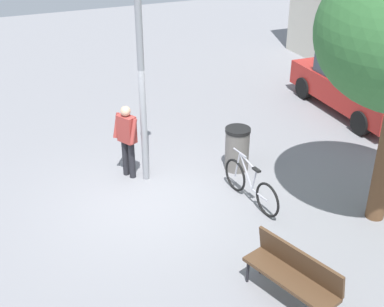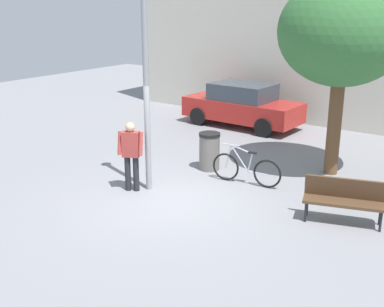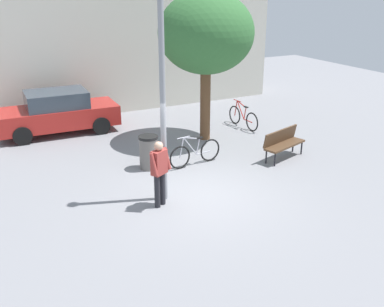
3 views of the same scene
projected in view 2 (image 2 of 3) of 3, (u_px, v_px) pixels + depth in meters
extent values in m
plane|color=gray|center=(171.00, 200.00, 11.06)|extent=(36.00, 36.00, 0.00)
cube|color=beige|center=(331.00, 37.00, 17.49)|extent=(16.19, 2.00, 6.17)
cylinder|color=gray|center=(146.00, 86.00, 10.95)|extent=(0.14, 0.14, 4.98)
cylinder|color=#232328|center=(136.00, 174.00, 11.47)|extent=(0.14, 0.14, 0.85)
cylinder|color=#232328|center=(128.00, 173.00, 11.49)|extent=(0.14, 0.14, 0.85)
cube|color=#9E3833|center=(131.00, 144.00, 11.26)|extent=(0.46, 0.38, 0.60)
sphere|color=tan|center=(130.00, 127.00, 11.14)|extent=(0.22, 0.22, 0.22)
cylinder|color=#9E3833|center=(141.00, 144.00, 11.17)|extent=(0.19, 0.24, 0.55)
cylinder|color=#9E3833|center=(120.00, 143.00, 11.24)|extent=(0.19, 0.24, 0.55)
cube|color=#513823|center=(344.00, 203.00, 9.75)|extent=(1.66, 0.89, 0.06)
cube|color=#513823|center=(345.00, 188.00, 9.84)|extent=(1.57, 0.59, 0.44)
cylinder|color=black|center=(381.00, 222.00, 9.46)|extent=(0.05, 0.05, 0.42)
cylinder|color=black|center=(306.00, 212.00, 9.89)|extent=(0.05, 0.05, 0.42)
cylinder|color=black|center=(380.00, 215.00, 9.75)|extent=(0.05, 0.05, 0.42)
cylinder|color=black|center=(307.00, 206.00, 10.18)|extent=(0.05, 0.05, 0.42)
cylinder|color=brown|center=(334.00, 126.00, 12.39)|extent=(0.35, 0.35, 2.53)
ellipsoid|color=#336A34|center=(343.00, 31.00, 11.68)|extent=(3.14, 3.14, 2.67)
torus|color=black|center=(226.00, 167.00, 12.16)|extent=(0.71, 0.14, 0.71)
torus|color=black|center=(267.00, 174.00, 11.66)|extent=(0.71, 0.14, 0.71)
cylinder|color=#ADADB7|center=(239.00, 158.00, 11.91)|extent=(0.50, 0.10, 0.64)
cylinder|color=#ADADB7|center=(242.00, 149.00, 11.82)|extent=(0.58, 0.11, 0.18)
cylinder|color=#ADADB7|center=(250.00, 163.00, 11.80)|extent=(0.14, 0.05, 0.48)
cylinder|color=#ADADB7|center=(257.00, 173.00, 11.78)|extent=(0.50, 0.10, 0.04)
cylinder|color=#ADADB7|center=(228.00, 156.00, 12.04)|extent=(0.17, 0.06, 0.63)
cube|color=black|center=(252.00, 153.00, 11.70)|extent=(0.21, 0.10, 0.04)
cylinder|color=#ADADB7|center=(231.00, 145.00, 11.92)|extent=(0.44, 0.08, 0.03)
cube|color=#AD231E|center=(242.00, 109.00, 17.38)|extent=(4.26, 1.84, 0.70)
cube|color=#333D47|center=(243.00, 92.00, 17.19)|extent=(2.15, 1.64, 0.60)
cylinder|color=black|center=(286.00, 119.00, 17.30)|extent=(0.65, 0.24, 0.64)
cylinder|color=black|center=(264.00, 127.00, 16.09)|extent=(0.65, 0.24, 0.64)
cylinder|color=black|center=(223.00, 109.00, 18.86)|extent=(0.65, 0.24, 0.64)
cylinder|color=black|center=(199.00, 116.00, 17.65)|extent=(0.65, 0.24, 0.64)
cylinder|color=#66605B|center=(209.00, 153.00, 12.92)|extent=(0.54, 0.54, 0.93)
cylinder|color=black|center=(210.00, 134.00, 12.77)|extent=(0.57, 0.57, 0.08)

